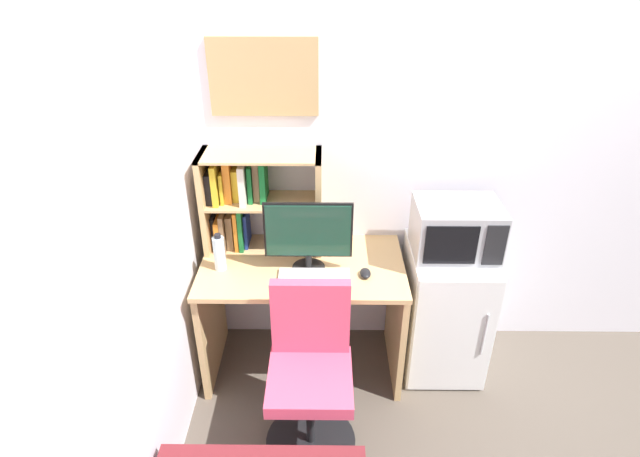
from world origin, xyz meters
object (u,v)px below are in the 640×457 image
(keyboard, at_px, (314,277))
(wall_corkboard, at_px, (263,77))
(hutch_bookshelf, at_px, (246,198))
(water_bottle, at_px, (219,253))
(microwave, at_px, (456,229))
(computer_mouse, at_px, (365,273))
(desk_chair, at_px, (310,380))
(mini_fridge, at_px, (444,309))
(monitor, at_px, (308,234))

(keyboard, height_order, wall_corkboard, wall_corkboard)
(hutch_bookshelf, xyz_separation_m, water_bottle, (-0.13, -0.26, -0.21))
(water_bottle, relative_size, microwave, 0.48)
(computer_mouse, height_order, desk_chair, desk_chair)
(water_bottle, bearing_deg, computer_mouse, -4.40)
(hutch_bookshelf, bearing_deg, microwave, -7.64)
(water_bottle, relative_size, wall_corkboard, 0.38)
(keyboard, height_order, mini_fridge, mini_fridge)
(monitor, xyz_separation_m, keyboard, (0.03, -0.09, -0.21))
(hutch_bookshelf, relative_size, desk_chair, 0.72)
(desk_chair, xyz_separation_m, wall_corkboard, (-0.26, 0.85, 1.31))
(wall_corkboard, bearing_deg, desk_chair, -73.22)
(mini_fridge, xyz_separation_m, desk_chair, (-0.79, -0.58, 0.01))
(monitor, distance_m, microwave, 0.82)
(microwave, bearing_deg, computer_mouse, -162.20)
(water_bottle, bearing_deg, wall_corkboard, 55.77)
(mini_fridge, xyz_separation_m, wall_corkboard, (-1.05, 0.27, 1.32))
(water_bottle, distance_m, microwave, 1.31)
(computer_mouse, distance_m, water_bottle, 0.80)
(water_bottle, height_order, microwave, microwave)
(monitor, distance_m, water_bottle, 0.50)
(water_bottle, bearing_deg, desk_chair, -43.85)
(mini_fridge, relative_size, desk_chair, 0.88)
(hutch_bookshelf, distance_m, water_bottle, 0.36)
(hutch_bookshelf, bearing_deg, monitor, -35.42)
(hutch_bookshelf, bearing_deg, wall_corkboard, 41.72)
(computer_mouse, xyz_separation_m, microwave, (0.50, 0.16, 0.19))
(monitor, distance_m, wall_corkboard, 0.86)
(mini_fridge, relative_size, microwave, 1.78)
(microwave, bearing_deg, mini_fridge, -90.20)
(hutch_bookshelf, distance_m, computer_mouse, 0.80)
(computer_mouse, bearing_deg, hutch_bookshelf, 154.57)
(hutch_bookshelf, height_order, wall_corkboard, wall_corkboard)
(hutch_bookshelf, height_order, water_bottle, hutch_bookshelf)
(water_bottle, xyz_separation_m, wall_corkboard, (0.25, 0.37, 0.86))
(monitor, xyz_separation_m, desk_chair, (0.02, -0.49, -0.57))
(keyboard, distance_m, wall_corkboard, 1.09)
(hutch_bookshelf, relative_size, wall_corkboard, 1.16)
(computer_mouse, bearing_deg, water_bottle, 175.60)
(keyboard, height_order, water_bottle, water_bottle)
(water_bottle, bearing_deg, mini_fridge, 4.26)
(computer_mouse, xyz_separation_m, wall_corkboard, (-0.55, 0.43, 0.95))
(keyboard, bearing_deg, hutch_bookshelf, 138.45)
(hutch_bookshelf, bearing_deg, keyboard, -41.55)
(computer_mouse, distance_m, mini_fridge, 0.64)
(monitor, relative_size, computer_mouse, 5.03)
(wall_corkboard, bearing_deg, water_bottle, -124.23)
(hutch_bookshelf, height_order, desk_chair, hutch_bookshelf)
(hutch_bookshelf, bearing_deg, computer_mouse, -25.43)
(computer_mouse, relative_size, wall_corkboard, 0.16)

